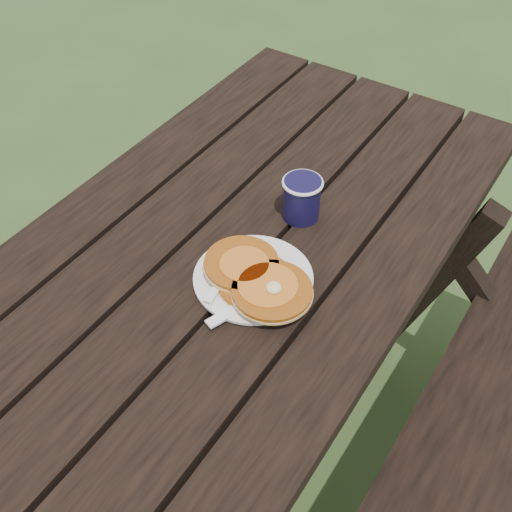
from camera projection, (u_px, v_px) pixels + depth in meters
The scene contains 7 objects.
ground at pixel (200, 483), 1.70m from camera, with size 60.00×60.00×0.00m, color #32491F.
picnic_table at pixel (189, 410), 1.44m from camera, with size 1.36×1.80×0.75m.
plate at pixel (253, 279), 1.20m from camera, with size 0.22×0.22×0.01m, color white.
pancake_stack at pixel (257, 279), 1.17m from camera, with size 0.23×0.17×0.04m.
knife at pixel (249, 301), 1.15m from camera, with size 0.02×0.18×0.01m, color white.
fork at pixel (221, 282), 1.18m from camera, with size 0.03×0.16×0.01m, color white, non-canonical shape.
coffee_cup at pixel (302, 196), 1.29m from camera, with size 0.08×0.08×0.09m.
Camera 1 is at (0.55, -0.56, 1.64)m, focal length 45.00 mm.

